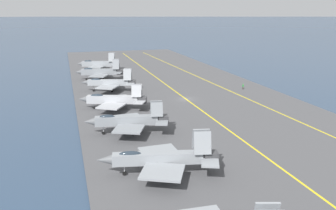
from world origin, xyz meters
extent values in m
plane|color=#2D425B|center=(0.00, 0.00, 0.00)|extent=(2000.00, 2000.00, 0.00)
cube|color=#4C4C4F|center=(0.00, 0.00, 0.20)|extent=(222.37, 54.86, 0.40)
cube|color=yellow|center=(0.00, -15.09, 0.40)|extent=(199.96, 9.05, 0.01)
cube|color=yellow|center=(0.00, 0.00, 0.40)|extent=(200.14, 0.36, 0.01)
cube|color=gray|center=(-39.20, 17.67, 2.81)|extent=(4.03, 12.53, 1.57)
cone|color=#5B5E60|center=(-37.75, 24.76, 2.81)|extent=(1.93, 2.61, 1.49)
cube|color=#38383A|center=(-40.68, 10.40, 2.81)|extent=(2.17, 2.34, 1.33)
ellipsoid|color=#232D38|center=(-38.44, 21.38, 3.56)|extent=(1.45, 3.14, 0.86)
cube|color=gray|center=(-42.51, 17.91, 2.30)|extent=(6.85, 7.03, 0.28)
cube|color=gray|center=(-36.06, 16.59, 2.30)|extent=(5.24, 5.60, 0.28)
cube|color=gray|center=(-41.22, 11.89, 5.18)|extent=(1.41, 2.50, 3.12)
cube|color=gray|center=(-39.61, 11.56, 5.18)|extent=(1.41, 2.50, 3.12)
cube|color=gray|center=(-42.72, 11.33, 2.81)|extent=(3.47, 3.22, 0.20)
cube|color=gray|center=(-38.44, 10.46, 2.81)|extent=(2.86, 2.43, 0.20)
cylinder|color=#B2B2B7|center=(-38.27, 22.20, 1.21)|extent=(0.16, 0.16, 1.63)
cylinder|color=black|center=(-38.27, 22.20, 0.70)|extent=(0.34, 0.63, 0.60)
cylinder|color=#B2B2B7|center=(-40.53, 16.65, 1.21)|extent=(0.16, 0.16, 1.63)
cylinder|color=black|center=(-40.53, 16.65, 0.70)|extent=(0.34, 0.63, 0.60)
cylinder|color=#B2B2B7|center=(-38.38, 16.21, 1.21)|extent=(0.16, 0.16, 1.63)
cylinder|color=black|center=(-38.38, 16.21, 0.70)|extent=(0.34, 0.63, 0.60)
cube|color=gray|center=(-21.49, 18.98, 2.97)|extent=(3.51, 11.51, 1.66)
cone|color=#5B5E60|center=(-20.41, 25.51, 2.97)|extent=(1.91, 2.38, 1.58)
cube|color=#38383A|center=(-22.60, 12.30, 2.97)|extent=(2.19, 2.14, 1.41)
ellipsoid|color=#232D38|center=(-20.92, 22.40, 3.76)|extent=(1.36, 2.88, 0.91)
cube|color=gray|center=(-24.75, 19.13, 2.43)|extent=(6.38, 6.44, 0.28)
cube|color=gray|center=(-18.36, 18.07, 2.43)|extent=(5.20, 5.30, 0.28)
cube|color=gray|center=(-23.26, 13.66, 5.10)|extent=(1.17, 2.26, 2.58)
cube|color=gray|center=(-21.54, 13.37, 5.10)|extent=(1.17, 2.26, 2.58)
cube|color=gray|center=(-24.73, 13.12, 2.97)|extent=(3.36, 2.96, 0.20)
cube|color=gray|center=(-20.32, 12.39, 2.97)|extent=(2.82, 2.18, 0.20)
cylinder|color=#B2B2B7|center=(-20.80, 23.16, 1.27)|extent=(0.16, 0.16, 1.73)
cylinder|color=black|center=(-20.80, 23.16, 0.70)|extent=(0.32, 0.63, 0.60)
cylinder|color=#B2B2B7|center=(-22.83, 18.03, 1.27)|extent=(0.16, 0.16, 1.73)
cylinder|color=black|center=(-22.83, 18.03, 0.70)|extent=(0.32, 0.63, 0.60)
cylinder|color=#B2B2B7|center=(-20.53, 17.65, 1.27)|extent=(0.16, 0.16, 1.73)
cylinder|color=black|center=(-20.53, 17.65, 0.70)|extent=(0.32, 0.63, 0.60)
cube|color=#A8AAAF|center=(-4.24, 19.24, 2.72)|extent=(5.32, 11.58, 1.73)
cone|color=#5B5E60|center=(-2.10, 25.65, 2.72)|extent=(2.26, 2.61, 1.65)
cube|color=#38383A|center=(-6.43, 12.68, 2.72)|extent=(2.49, 2.42, 1.47)
ellipsoid|color=#232D38|center=(-3.12, 22.59, 3.54)|extent=(1.80, 2.98, 0.95)
cube|color=#A8AAAF|center=(-7.70, 19.98, 2.15)|extent=(7.17, 7.09, 0.28)
cube|color=#A8AAAF|center=(-1.03, 17.76, 2.15)|extent=(5.67, 5.42, 0.28)
cube|color=#A8AAAF|center=(-6.89, 14.16, 4.92)|extent=(1.50, 2.35, 2.65)
cube|color=#A8AAAF|center=(-5.17, 13.59, 4.92)|extent=(1.50, 2.35, 2.65)
cube|color=#A8AAAF|center=(-8.43, 13.85, 2.72)|extent=(3.51, 3.27, 0.20)
cube|color=#A8AAAF|center=(-4.13, 12.41, 2.72)|extent=(3.09, 2.59, 0.20)
cylinder|color=#B2B2B7|center=(-2.87, 23.34, 1.12)|extent=(0.16, 0.16, 1.45)
cylinder|color=black|center=(-2.87, 23.34, 0.70)|extent=(0.40, 0.64, 0.60)
cylinder|color=#B2B2B7|center=(-5.76, 18.51, 1.12)|extent=(0.16, 0.16, 1.45)
cylinder|color=black|center=(-5.76, 18.51, 0.70)|extent=(0.40, 0.64, 0.60)
cylinder|color=#B2B2B7|center=(-3.46, 17.74, 1.12)|extent=(0.16, 0.16, 1.45)
cylinder|color=black|center=(-3.46, 17.74, 0.70)|extent=(0.40, 0.64, 0.60)
cube|color=#93999E|center=(14.14, 17.94, 2.96)|extent=(4.70, 11.21, 1.57)
cone|color=#5B5E60|center=(15.99, 24.19, 2.96)|extent=(2.03, 2.46, 1.49)
cube|color=#38383A|center=(12.23, 11.54, 2.96)|extent=(2.25, 2.26, 1.33)
ellipsoid|color=#232D38|center=(15.11, 21.21, 3.71)|extent=(1.61, 2.86, 0.86)
cube|color=#93999E|center=(10.69, 18.57, 2.45)|extent=(7.11, 6.92, 0.28)
cube|color=#93999E|center=(17.36, 16.59, 2.45)|extent=(5.60, 5.09, 0.28)
cube|color=#93999E|center=(11.79, 12.94, 5.29)|extent=(1.51, 2.30, 3.04)
cube|color=#93999E|center=(13.37, 12.47, 5.29)|extent=(1.51, 2.30, 3.04)
cube|color=#93999E|center=(10.27, 12.60, 2.96)|extent=(3.45, 3.15, 0.20)
cube|color=#93999E|center=(14.46, 11.36, 2.96)|extent=(3.02, 2.43, 0.20)
cylinder|color=#B2B2B7|center=(15.32, 21.94, 1.29)|extent=(0.16, 0.16, 1.78)
cylinder|color=black|center=(15.32, 21.94, 0.70)|extent=(0.38, 0.64, 0.60)
cylinder|color=#B2B2B7|center=(12.76, 17.16, 1.29)|extent=(0.16, 0.16, 1.78)
cylinder|color=black|center=(12.76, 17.16, 0.70)|extent=(0.38, 0.64, 0.60)
cylinder|color=#B2B2B7|center=(14.86, 16.54, 1.29)|extent=(0.16, 0.16, 1.78)
cylinder|color=black|center=(14.86, 16.54, 0.70)|extent=(0.38, 0.64, 0.60)
cube|color=gray|center=(31.91, 18.69, 2.99)|extent=(4.27, 11.42, 1.87)
cone|color=#5B5E60|center=(33.33, 25.09, 2.99)|extent=(2.20, 2.47, 1.78)
cube|color=#38383A|center=(30.47, 12.14, 2.99)|extent=(2.50, 2.25, 1.59)
ellipsoid|color=#232D38|center=(32.65, 22.04, 3.88)|extent=(1.60, 2.90, 1.03)
cube|color=gray|center=(28.41, 19.07, 2.38)|extent=(6.76, 6.65, 0.28)
cube|color=gray|center=(35.25, 17.56, 2.38)|extent=(5.26, 5.01, 0.28)
cube|color=gray|center=(29.77, 13.54, 5.51)|extent=(1.40, 2.29, 3.12)
cube|color=gray|center=(31.69, 13.12, 5.51)|extent=(1.40, 2.29, 3.12)
cube|color=gray|center=(28.28, 13.09, 2.99)|extent=(3.40, 3.04, 0.20)
cube|color=gray|center=(32.85, 12.08, 2.99)|extent=(2.89, 2.25, 0.20)
cylinder|color=#B2B2B7|center=(32.82, 22.78, 1.23)|extent=(0.16, 0.16, 1.66)
cylinder|color=black|center=(32.82, 22.78, 0.70)|extent=(0.34, 0.63, 0.60)
cylinder|color=#B2B2B7|center=(30.39, 17.86, 1.23)|extent=(0.16, 0.16, 1.66)
cylinder|color=black|center=(30.39, 17.86, 0.70)|extent=(0.34, 0.63, 0.60)
cylinder|color=#B2B2B7|center=(32.95, 17.29, 1.23)|extent=(0.16, 0.16, 1.66)
cylinder|color=black|center=(32.95, 17.29, 0.70)|extent=(0.34, 0.63, 0.60)
cube|color=gray|center=(50.55, 17.52, 2.83)|extent=(5.03, 11.36, 1.89)
cone|color=#5B5E60|center=(52.42, 23.81, 2.83)|extent=(2.33, 2.56, 1.80)
cube|color=#38383A|center=(48.64, 11.09, 2.83)|extent=(2.61, 2.37, 1.61)
ellipsoid|color=#232D38|center=(51.53, 20.81, 3.72)|extent=(1.78, 2.93, 1.04)
cube|color=gray|center=(47.34, 18.08, 2.21)|extent=(6.43, 6.53, 0.28)
cube|color=gray|center=(53.54, 16.23, 2.21)|extent=(4.79, 5.08, 0.28)
cube|color=gray|center=(48.03, 12.54, 5.36)|extent=(1.53, 2.32, 3.13)
cube|color=gray|center=(49.94, 11.97, 5.36)|extent=(1.53, 2.32, 3.13)
cube|color=gray|center=(46.52, 12.19, 2.83)|extent=(3.46, 3.16, 0.20)
cube|color=gray|center=(51.02, 10.86, 2.83)|extent=(3.03, 2.44, 0.20)
cylinder|color=#B2B2B7|center=(51.75, 21.54, 1.14)|extent=(0.16, 0.16, 1.48)
cylinder|color=black|center=(51.75, 21.54, 0.70)|extent=(0.38, 0.64, 0.60)
cylinder|color=#B2B2B7|center=(48.96, 16.80, 1.14)|extent=(0.16, 0.16, 1.48)
cylinder|color=black|center=(48.96, 16.80, 0.70)|extent=(0.38, 0.64, 0.60)
cylinder|color=#B2B2B7|center=(51.49, 16.05, 1.14)|extent=(0.16, 0.16, 1.48)
cylinder|color=black|center=(51.49, 16.05, 0.70)|extent=(0.38, 0.64, 0.60)
cylinder|color=#383328|center=(6.07, -19.30, 0.80)|extent=(0.24, 0.24, 0.80)
cube|color=green|center=(6.07, -19.30, 1.51)|extent=(0.40, 0.29, 0.62)
sphere|color=beige|center=(6.07, -19.30, 1.95)|extent=(0.22, 0.22, 0.22)
sphere|color=green|center=(6.07, -19.30, 2.01)|extent=(0.24, 0.24, 0.24)
camera|label=1|loc=(-83.20, 29.00, 22.82)|focal=38.00mm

